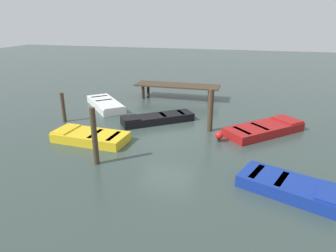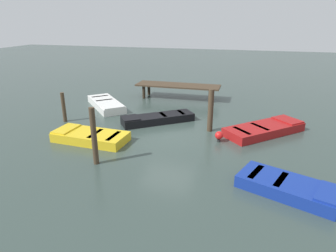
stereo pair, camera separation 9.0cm
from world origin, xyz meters
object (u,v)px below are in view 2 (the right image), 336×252
Objects in this scene: rowboat_yellow at (90,136)px; rowboat_blue at (288,187)px; rowboat_white at (106,104)px; marker_buoy at (219,136)px; mooring_piling_far_left at (64,107)px; rowboat_red at (265,129)px; dock_segment at (178,86)px; mooring_piling_near_left at (211,111)px; rowboat_black at (157,118)px; mooring_piling_mid_right at (94,136)px.

rowboat_yellow is 8.31m from rowboat_blue.
rowboat_white is 8.03m from marker_buoy.
mooring_piling_far_left is at bearing 175.82° from marker_buoy.
rowboat_white is at bearing 124.56° from rowboat_red.
rowboat_red is 5.13m from rowboat_blue.
rowboat_red is at bearing 35.29° from rowboat_white.
rowboat_blue is at bearing 168.92° from rowboat_yellow.
mooring_piling_near_left reaches higher than dock_segment.
rowboat_white is at bearing -61.88° from rowboat_black.
rowboat_red and rowboat_white have the same top height.
dock_segment is at bearing 88.01° from rowboat_white.
rowboat_blue is 1.57× the size of mooring_piling_near_left.
rowboat_yellow is at bearing 124.66° from mooring_piling_mid_right.
dock_segment is 1.46× the size of rowboat_red.
mooring_piling_far_left is at bearing 142.05° from rowboat_red.
dock_segment is at bearing 85.82° from mooring_piling_mid_right.
mooring_piling_near_left reaches higher than rowboat_blue.
rowboat_yellow is 0.87× the size of rowboat_red.
mooring_piling_far_left is 8.17m from marker_buoy.
mooring_piling_near_left is at bearing 27.99° from rowboat_white.
rowboat_white is 4.24m from rowboat_black.
rowboat_white and rowboat_blue have the same top height.
dock_segment is at bearing 93.14° from rowboat_red.
rowboat_white is 2.34× the size of mooring_piling_far_left.
rowboat_yellow is 3.35m from mooring_piling_far_left.
rowboat_white is (-9.20, 1.93, 0.00)m from rowboat_red.
mooring_piling_far_left is at bearing -179.58° from rowboat_blue.
mooring_piling_near_left is at bearing -62.41° from dock_segment.
mooring_piling_near_left is (2.81, -0.51, 0.82)m from rowboat_black.
mooring_piling_far_left is 0.71× the size of mooring_piling_mid_right.
rowboat_red is 2.47× the size of mooring_piling_far_left.
rowboat_yellow is 5.23m from rowboat_white.
rowboat_yellow is 0.92× the size of rowboat_white.
rowboat_red is 5.36m from rowboat_black.
mooring_piling_near_left reaches higher than rowboat_white.
rowboat_yellow is 1.52× the size of mooring_piling_mid_right.
mooring_piling_mid_right is (3.91, -3.90, 0.32)m from mooring_piling_far_left.
mooring_piling_mid_right is at bearing -44.94° from mooring_piling_far_left.
rowboat_red is at bearing 141.87° from rowboat_black.
mooring_piling_mid_right is (-3.65, -4.52, 0.07)m from mooring_piling_near_left.
marker_buoy is (0.57, -1.21, -0.75)m from mooring_piling_near_left.
rowboat_black is 3.79m from marker_buoy.
rowboat_white is at bearing -139.39° from dock_segment.
rowboat_white is (-1.69, 4.95, -0.00)m from rowboat_yellow.
mooring_piling_near_left is at bearing -148.46° from rowboat_yellow.
rowboat_yellow is 8.09m from rowboat_red.
mooring_piling_far_left is 7.59m from mooring_piling_near_left.
marker_buoy reaches higher than rowboat_black.
rowboat_yellow and rowboat_blue have the same top height.
rowboat_black is 2.35× the size of mooring_piling_far_left.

